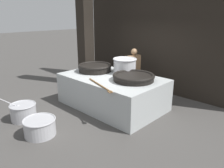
% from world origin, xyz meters
% --- Properties ---
extents(ground_plane, '(60.00, 60.00, 0.00)m').
position_xyz_m(ground_plane, '(0.00, 0.00, 0.00)').
color(ground_plane, '#474442').
extents(back_wall, '(6.28, 0.24, 4.13)m').
position_xyz_m(back_wall, '(0.00, 2.25, 2.07)').
color(back_wall, black).
rests_on(back_wall, ground_plane).
extents(support_pillar, '(0.45, 0.45, 4.13)m').
position_xyz_m(support_pillar, '(-2.25, 0.91, 2.07)').
color(support_pillar, black).
rests_on(support_pillar, ground_plane).
extents(hearth_platform, '(2.96, 1.86, 0.92)m').
position_xyz_m(hearth_platform, '(0.00, 0.00, 0.46)').
color(hearth_platform, '#B2B7B7').
rests_on(hearth_platform, ground_plane).
extents(giant_wok_near, '(1.06, 1.06, 0.23)m').
position_xyz_m(giant_wok_near, '(-0.81, 0.07, 1.04)').
color(giant_wok_near, black).
rests_on(giant_wok_near, hearth_platform).
extents(giant_wok_far, '(1.15, 1.15, 0.18)m').
position_xyz_m(giant_wok_far, '(0.69, 0.13, 1.01)').
color(giant_wok_far, black).
rests_on(giant_wok_far, hearth_platform).
extents(stock_pot, '(0.73, 0.73, 0.46)m').
position_xyz_m(stock_pot, '(-0.00, 0.56, 1.16)').
color(stock_pot, silver).
rests_on(stock_pot, hearth_platform).
extents(stirring_paddle, '(1.21, 0.44, 0.04)m').
position_xyz_m(stirring_paddle, '(0.42, -0.85, 0.94)').
color(stirring_paddle, brown).
rests_on(stirring_paddle, hearth_platform).
extents(cook, '(0.44, 0.62, 1.57)m').
position_xyz_m(cook, '(-0.24, 1.31, 0.85)').
color(cook, '#9E7551').
rests_on(cook, ground_plane).
extents(prep_bowl_vegetables, '(0.67, 0.82, 0.69)m').
position_xyz_m(prep_bowl_vegetables, '(-1.03, -2.26, 0.24)').
color(prep_bowl_vegetables, '#B7B7BC').
rests_on(prep_bowl_vegetables, ground_plane).
extents(prep_bowl_meat, '(0.74, 0.74, 0.40)m').
position_xyz_m(prep_bowl_meat, '(-0.02, -2.35, 0.22)').
color(prep_bowl_meat, '#B7B7BC').
rests_on(prep_bowl_meat, ground_plane).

